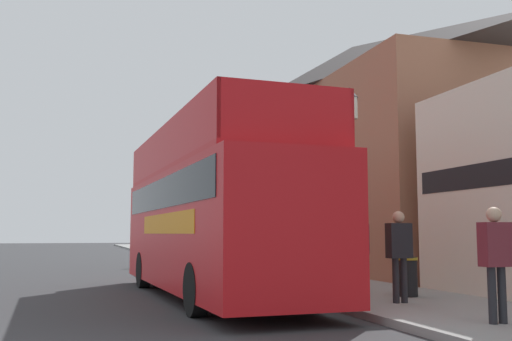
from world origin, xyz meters
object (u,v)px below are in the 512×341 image
Objects in this scene: pedestrian_nearest at (495,253)px; lamp_post_third at (189,195)px; pedestrian_third at (358,245)px; lamp_post_nearest at (350,151)px; tour_bus at (211,219)px; litter_bin at (407,275)px; parked_car_ahead_of_bus at (178,257)px; pedestrian_second at (399,247)px; lamp_post_second at (233,186)px.

pedestrian_nearest is 0.37× the size of lamp_post_third.
lamp_post_nearest reaches higher than pedestrian_third.
litter_bin is at bearing -33.16° from tour_bus.
lamp_post_nearest is at bearing -156.33° from litter_bin.
lamp_post_third is 18.64m from litter_bin.
lamp_post_nearest is 19.10m from lamp_post_third.
parked_car_ahead_of_bus is 11.73m from litter_bin.
pedestrian_second is 10.10m from lamp_post_second.
lamp_post_nearest is (1.55, -12.01, 2.57)m from parked_car_ahead_of_bus.
pedestrian_nearest is 2.08× the size of litter_bin.
lamp_post_nearest is (-1.19, -2.11, 1.95)m from pedestrian_third.
lamp_post_third is at bearing 75.56° from parked_car_ahead_of_bus.
litter_bin is at bearing -79.12° from lamp_post_second.
parked_car_ahead_of_bus is 2.32× the size of pedestrian_second.
litter_bin is at bearing -74.57° from parked_car_ahead_of_bus.
pedestrian_nearest is at bearing -81.50° from parked_car_ahead_of_bus.
pedestrian_third is 1.60m from litter_bin.
parked_car_ahead_of_bus is 0.96× the size of lamp_post_second.
pedestrian_second is (2.44, -12.32, 0.61)m from parked_car_ahead_of_bus.
lamp_post_nearest reaches higher than litter_bin.
lamp_post_third reaches higher than tour_bus.
lamp_post_nearest reaches higher than pedestrian_second.
litter_bin is at bearing -69.89° from pedestrian_third.
tour_bus is 4.02m from lamp_post_nearest.
pedestrian_second is 2.45m from pedestrian_third.
lamp_post_second reaches higher than parked_car_ahead_of_bus.
lamp_post_third is at bearing 78.88° from tour_bus.
parked_car_ahead_of_bus is at bearing 106.06° from litter_bin.
lamp_post_second is (2.24, 6.48, 1.35)m from tour_bus.
pedestrian_second is 19.55m from lamp_post_third.
lamp_post_second is at bearing 100.88° from litter_bin.
litter_bin is at bearing 78.56° from pedestrian_nearest.
parked_car_ahead_of_bus is 3.89m from lamp_post_second.
litter_bin is (0.80, 1.06, -0.64)m from pedestrian_second.
pedestrian_nearest is 0.97× the size of pedestrian_third.
litter_bin is at bearing -85.33° from lamp_post_third.
lamp_post_third reaches higher than litter_bin.
pedestrian_third is 3.11m from lamp_post_nearest.
parked_car_ahead_of_bus is 10.29m from pedestrian_third.
pedestrian_third is at bearing -86.64° from lamp_post_third.
pedestrian_nearest is at bearing -101.44° from litter_bin.
pedestrian_second is (-0.00, 2.89, 0.02)m from pedestrian_nearest.
lamp_post_nearest reaches higher than tour_bus.
tour_bus reaches higher than litter_bin.
lamp_post_nearest is at bearing -83.26° from parked_car_ahead_of_bus.
parked_car_ahead_of_bus is 15.42m from pedestrian_nearest.
lamp_post_nearest is at bearing -89.99° from lamp_post_second.
pedestrian_second is at bearing -97.03° from pedestrian_third.
lamp_post_third is (0.19, 9.55, 0.25)m from lamp_post_second.
litter_bin is at bearing 23.67° from lamp_post_nearest.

